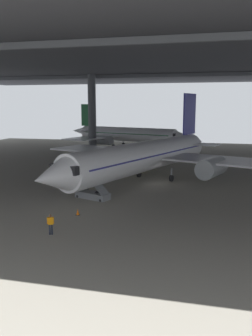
{
  "coord_description": "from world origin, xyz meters",
  "views": [
    {
      "loc": [
        7.8,
        -46.34,
        10.19
      ],
      "look_at": [
        -2.59,
        -4.27,
        2.65
      ],
      "focal_mm": 38.54,
      "sensor_mm": 36.0,
      "label": 1
    }
  ],
  "objects": [
    {
      "name": "ground_plane",
      "position": [
        0.0,
        0.0,
        0.0
      ],
      "size": [
        110.0,
        110.0,
        0.0
      ],
      "primitive_type": "plane",
      "color": "gray"
    },
    {
      "name": "baggage_tug",
      "position": [
        -3.18,
        8.11,
        0.53
      ],
      "size": [
        1.64,
        2.39,
        0.9
      ],
      "color": "yellow",
      "rests_on": "ground_plane"
    },
    {
      "name": "airplane_main",
      "position": [
        -0.9,
        0.4,
        3.56
      ],
      "size": [
        37.39,
        37.62,
        12.06
      ],
      "color": "white",
      "rests_on": "ground_plane"
    },
    {
      "name": "crew_worker_by_stairs",
      "position": [
        -6.45,
        -7.57,
        0.92
      ],
      "size": [
        0.45,
        0.4,
        1.62
      ],
      "color": "#232838",
      "rests_on": "ground_plane"
    },
    {
      "name": "airplane_distant",
      "position": [
        -13.45,
        38.68,
        3.27
      ],
      "size": [
        32.35,
        32.0,
        10.5
      ],
      "color": "white",
      "rests_on": "ground_plane"
    },
    {
      "name": "crew_worker_near_nose",
      "position": [
        -4.62,
        -21.11,
        0.96
      ],
      "size": [
        0.51,
        0.35,
        1.68
      ],
      "color": "#232838",
      "rests_on": "ground_plane"
    },
    {
      "name": "hangar_structure",
      "position": [
        -0.06,
        13.78,
        17.29
      ],
      "size": [
        121.0,
        99.0,
        17.92
      ],
      "color": "#4C4F54",
      "rests_on": "ground_plane"
    },
    {
      "name": "boarding_stairs",
      "position": [
        -5.17,
        -9.48,
        0.74
      ],
      "size": [
        4.54,
        2.79,
        4.78
      ],
      "color": "slate",
      "rests_on": "ground_plane"
    },
    {
      "name": "traffic_cone_orange",
      "position": [
        -4.44,
        -15.73,
        0.29
      ],
      "size": [
        0.36,
        0.36,
        0.6
      ],
      "color": "black",
      "rests_on": "ground_plane"
    }
  ]
}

